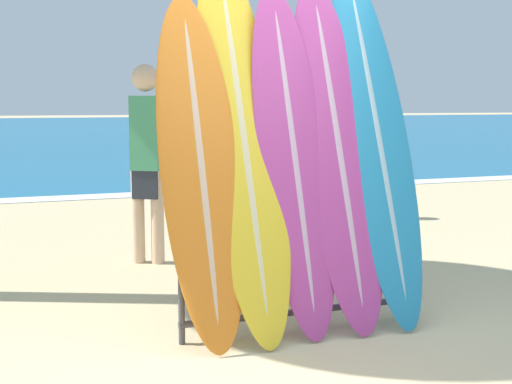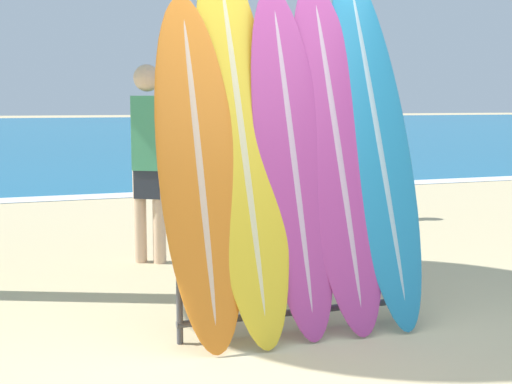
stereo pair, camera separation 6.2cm
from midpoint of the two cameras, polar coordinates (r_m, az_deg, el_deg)
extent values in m
plane|color=#CCB789|center=(4.23, 4.31, -13.03)|extent=(160.00, 160.00, 0.00)
cube|color=#146693|center=(40.90, -17.84, 4.80)|extent=(120.00, 60.00, 0.00)
cube|color=white|center=(11.36, -11.58, -0.31)|extent=(120.00, 0.60, 0.01)
cylinder|color=#47474C|center=(4.34, -5.75, -7.07)|extent=(0.04, 0.04, 0.79)
cylinder|color=#47474C|center=(4.95, 12.22, -5.41)|extent=(0.04, 0.04, 0.79)
cylinder|color=#47474C|center=(4.52, 3.89, -1.67)|extent=(1.61, 0.04, 0.04)
cylinder|color=#47474C|center=(4.66, 3.82, -9.53)|extent=(1.61, 0.04, 0.04)
ellipsoid|color=orange|center=(4.34, -4.22, 2.06)|extent=(0.51, 0.82, 2.15)
ellipsoid|color=beige|center=(4.34, -4.22, 2.06)|extent=(0.09, 0.80, 2.06)
ellipsoid|color=yellow|center=(4.49, -0.81, 4.30)|extent=(0.52, 1.04, 2.47)
ellipsoid|color=beige|center=(4.49, -0.81, 4.30)|extent=(0.09, 1.01, 2.37)
ellipsoid|color=#B23D8E|center=(4.56, 3.28, 2.88)|extent=(0.49, 0.81, 2.24)
ellipsoid|color=#CAA1BE|center=(4.56, 3.28, 2.88)|extent=(0.09, 0.79, 2.15)
ellipsoid|color=#B23D8E|center=(4.71, 6.83, 3.38)|extent=(0.53, 0.90, 2.30)
ellipsoid|color=#CAA1BE|center=(4.71, 6.83, 3.38)|extent=(0.10, 0.88, 2.21)
ellipsoid|color=teal|center=(4.88, 9.90, 4.36)|extent=(0.49, 1.02, 2.46)
ellipsoid|color=#98BACC|center=(4.88, 9.90, 4.36)|extent=(0.09, 0.99, 2.36)
cylinder|color=#A87A5B|center=(8.98, 4.12, 0.59)|extent=(0.12, 0.12, 0.86)
cylinder|color=#A87A5B|center=(9.11, 3.24, 0.69)|extent=(0.12, 0.12, 0.86)
cube|color=gold|center=(9.01, 3.69, 2.55)|extent=(0.24, 0.28, 0.26)
cube|color=#42996B|center=(8.99, 3.72, 5.52)|extent=(0.26, 0.31, 0.68)
sphere|color=#A87A5B|center=(8.99, 3.74, 8.69)|extent=(0.24, 0.24, 0.24)
cylinder|color=tan|center=(7.89, -3.11, -0.48)|extent=(0.11, 0.11, 0.82)
cylinder|color=tan|center=(7.72, -2.92, -0.65)|extent=(0.11, 0.11, 0.82)
cube|color=gold|center=(7.77, -3.03, 1.52)|extent=(0.18, 0.25, 0.24)
cube|color=#3370BC|center=(7.74, -3.05, 4.78)|extent=(0.20, 0.27, 0.64)
sphere|color=tan|center=(7.74, -3.08, 8.26)|extent=(0.23, 0.23, 0.23)
cylinder|color=beige|center=(6.53, -7.48, -1.99)|extent=(0.12, 0.12, 0.85)
cylinder|color=beige|center=(6.59, -9.01, -1.93)|extent=(0.12, 0.12, 0.85)
cube|color=#282D38|center=(6.52, -8.30, 0.63)|extent=(0.28, 0.25, 0.26)
cube|color=#42996B|center=(6.48, -8.37, 4.68)|extent=(0.31, 0.28, 0.67)
sphere|color=beige|center=(6.48, -8.45, 9.02)|extent=(0.24, 0.24, 0.24)
cylinder|color=tan|center=(9.36, -3.74, 0.87)|extent=(0.12, 0.12, 0.86)
cylinder|color=tan|center=(9.30, -4.83, 0.82)|extent=(0.12, 0.12, 0.86)
cube|color=#478466|center=(9.30, -4.30, 2.70)|extent=(0.25, 0.17, 0.26)
cube|color=#DB3842|center=(9.27, -4.33, 5.58)|extent=(0.27, 0.19, 0.68)
sphere|color=tan|center=(9.27, -4.36, 8.65)|extent=(0.24, 0.24, 0.24)
camera|label=1|loc=(0.03, -89.66, 0.04)|focal=50.00mm
camera|label=2|loc=(0.03, 90.34, -0.04)|focal=50.00mm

